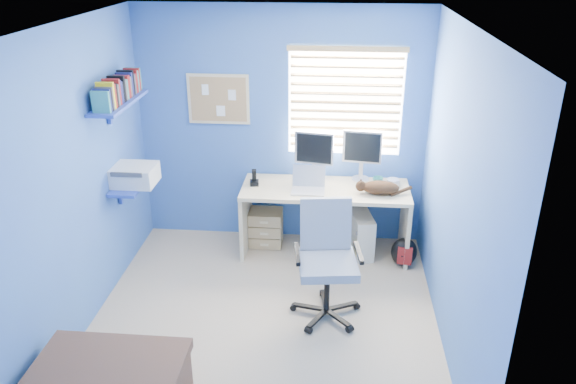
# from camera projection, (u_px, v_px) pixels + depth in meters

# --- Properties ---
(floor) EXTENTS (3.00, 3.20, 0.00)m
(floor) POSITION_uv_depth(u_px,v_px,m) (264.00, 321.00, 4.91)
(floor) COLOR #C4AA90
(floor) RESTS_ON ground
(ceiling) EXTENTS (3.00, 3.20, 0.00)m
(ceiling) POSITION_uv_depth(u_px,v_px,m) (258.00, 25.00, 3.88)
(ceiling) COLOR white
(ceiling) RESTS_ON wall_back
(wall_back) EXTENTS (3.00, 0.01, 2.50)m
(wall_back) POSITION_uv_depth(u_px,v_px,m) (282.00, 128.00, 5.85)
(wall_back) COLOR #4175C2
(wall_back) RESTS_ON ground
(wall_front) EXTENTS (3.00, 0.01, 2.50)m
(wall_front) POSITION_uv_depth(u_px,v_px,m) (222.00, 313.00, 2.94)
(wall_front) COLOR #4175C2
(wall_front) RESTS_ON ground
(wall_left) EXTENTS (0.01, 3.20, 2.50)m
(wall_left) POSITION_uv_depth(u_px,v_px,m) (77.00, 183.00, 4.52)
(wall_left) COLOR #4175C2
(wall_left) RESTS_ON ground
(wall_right) EXTENTS (0.01, 3.20, 2.50)m
(wall_right) POSITION_uv_depth(u_px,v_px,m) (457.00, 197.00, 4.28)
(wall_right) COLOR #4175C2
(wall_right) RESTS_ON ground
(desk) EXTENTS (1.70, 0.65, 0.74)m
(desk) POSITION_uv_depth(u_px,v_px,m) (325.00, 220.00, 5.86)
(desk) COLOR #C5B485
(desk) RESTS_ON floor
(laptop) EXTENTS (0.33, 0.26, 0.22)m
(laptop) POSITION_uv_depth(u_px,v_px,m) (308.00, 181.00, 5.58)
(laptop) COLOR silver
(laptop) RESTS_ON desk
(monitor_left) EXTENTS (0.42, 0.19, 0.54)m
(monitor_left) POSITION_uv_depth(u_px,v_px,m) (314.00, 157.00, 5.76)
(monitor_left) COLOR silver
(monitor_left) RESTS_ON desk
(monitor_right) EXTENTS (0.41, 0.17, 0.54)m
(monitor_right) POSITION_uv_depth(u_px,v_px,m) (362.00, 156.00, 5.79)
(monitor_right) COLOR silver
(monitor_right) RESTS_ON desk
(phone) EXTENTS (0.11, 0.12, 0.17)m
(phone) POSITION_uv_depth(u_px,v_px,m) (254.00, 177.00, 5.75)
(phone) COLOR black
(phone) RESTS_ON desk
(mug) EXTENTS (0.10, 0.09, 0.10)m
(mug) POSITION_uv_depth(u_px,v_px,m) (378.00, 182.00, 5.72)
(mug) COLOR teal
(mug) RESTS_ON desk
(cd_spindle) EXTENTS (0.13, 0.13, 0.07)m
(cd_spindle) POSITION_uv_depth(u_px,v_px,m) (393.00, 182.00, 5.75)
(cd_spindle) COLOR silver
(cd_spindle) RESTS_ON desk
(cat) EXTENTS (0.37, 0.20, 0.13)m
(cat) POSITION_uv_depth(u_px,v_px,m) (380.00, 188.00, 5.55)
(cat) COLOR black
(cat) RESTS_ON desk
(tower_pc) EXTENTS (0.27, 0.47, 0.45)m
(tower_pc) POSITION_uv_depth(u_px,v_px,m) (361.00, 234.00, 5.88)
(tower_pc) COLOR beige
(tower_pc) RESTS_ON floor
(drawer_boxes) EXTENTS (0.35, 0.28, 0.41)m
(drawer_boxes) POSITION_uv_depth(u_px,v_px,m) (266.00, 227.00, 6.07)
(drawer_boxes) COLOR tan
(drawer_boxes) RESTS_ON floor
(yellow_book) EXTENTS (0.03, 0.17, 0.24)m
(yellow_book) POSITION_uv_depth(u_px,v_px,m) (348.00, 252.00, 5.75)
(yellow_book) COLOR yellow
(yellow_book) RESTS_ON floor
(backpack) EXTENTS (0.28, 0.23, 0.31)m
(backpack) POSITION_uv_depth(u_px,v_px,m) (404.00, 252.00, 5.69)
(backpack) COLOR black
(backpack) RESTS_ON floor
(office_chair) EXTENTS (0.67, 0.67, 1.03)m
(office_chair) POSITION_uv_depth(u_px,v_px,m) (327.00, 275.00, 4.87)
(office_chair) COLOR black
(office_chair) RESTS_ON floor
(window_blinds) EXTENTS (1.15, 0.05, 1.10)m
(window_blinds) POSITION_uv_depth(u_px,v_px,m) (345.00, 102.00, 5.65)
(window_blinds) COLOR white
(window_blinds) RESTS_ON ground
(corkboard) EXTENTS (0.64, 0.02, 0.52)m
(corkboard) POSITION_uv_depth(u_px,v_px,m) (218.00, 99.00, 5.76)
(corkboard) COLOR #C5B485
(corkboard) RESTS_ON ground
(wall_shelves) EXTENTS (0.42, 0.90, 1.05)m
(wall_shelves) POSITION_uv_depth(u_px,v_px,m) (125.00, 133.00, 5.11)
(wall_shelves) COLOR #2B46AD
(wall_shelves) RESTS_ON ground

